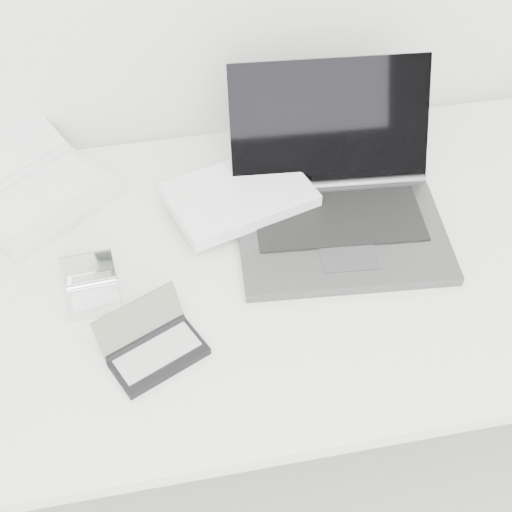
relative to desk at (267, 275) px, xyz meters
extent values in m
cube|color=white|center=(0.00, 0.00, 0.03)|extent=(1.60, 0.80, 0.03)
cylinder|color=silver|center=(0.75, 0.35, -0.33)|extent=(0.04, 0.04, 0.70)
cube|color=#4E5153|center=(0.15, 0.02, 0.06)|extent=(0.42, 0.31, 0.02)
cube|color=black|center=(0.16, 0.06, 0.07)|extent=(0.34, 0.18, 0.00)
cube|color=black|center=(0.17, 0.22, 0.18)|extent=(0.41, 0.15, 0.23)
cylinder|color=#4E5153|center=(0.16, 0.16, 0.07)|extent=(0.39, 0.06, 0.02)
cube|color=#3C3F42|center=(0.15, -0.04, 0.07)|extent=(0.11, 0.08, 0.00)
cube|color=white|center=(-0.03, 0.15, 0.08)|extent=(0.32, 0.26, 0.03)
cube|color=white|center=(-0.03, 0.15, 0.10)|extent=(0.31, 0.25, 0.00)
cube|color=white|center=(-0.41, 0.23, 0.06)|extent=(0.33, 0.32, 0.02)
cube|color=silver|center=(-0.43, 0.25, 0.07)|extent=(0.26, 0.24, 0.00)
cylinder|color=white|center=(-0.47, 0.31, 0.07)|extent=(0.23, 0.18, 0.02)
cube|color=silver|center=(-0.33, -0.05, 0.05)|extent=(0.10, 0.08, 0.01)
cube|color=silver|center=(-0.33, -0.05, 0.06)|extent=(0.08, 0.04, 0.00)
cube|color=gray|center=(-0.33, 0.00, 0.09)|extent=(0.09, 0.03, 0.06)
cylinder|color=silver|center=(-0.33, -0.01, 0.06)|extent=(0.09, 0.02, 0.01)
cube|color=black|center=(-0.23, -0.19, 0.05)|extent=(0.18, 0.14, 0.01)
cube|color=#A1A1A1|center=(-0.23, -0.19, 0.06)|extent=(0.15, 0.11, 0.00)
cube|color=#646C59|center=(-0.25, -0.14, 0.09)|extent=(0.16, 0.10, 0.07)
cylinder|color=black|center=(-0.24, -0.15, 0.06)|extent=(0.15, 0.08, 0.02)
camera|label=1|loc=(-0.19, -0.89, 1.06)|focal=50.00mm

